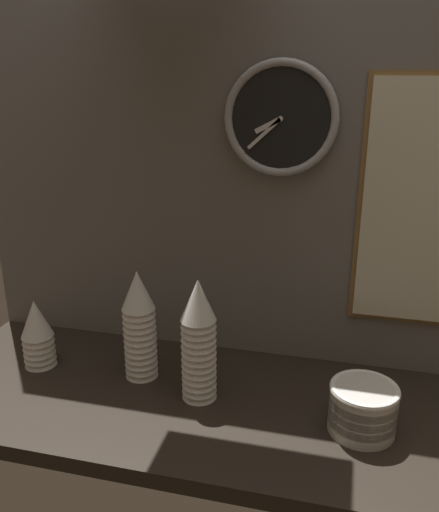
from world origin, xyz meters
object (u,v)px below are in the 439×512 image
at_px(bowl_stack_right, 363,407).
at_px(cup_stack_center_left, 139,325).
at_px(cup_stack_far_left, 37,333).
at_px(wall_clock, 281,119).
at_px(menu_board, 435,207).
at_px(cup_stack_center, 198,341).

bearing_deg(bowl_stack_right, cup_stack_center_left, 170.41).
height_order(cup_stack_far_left, wall_clock, wall_clock).
distance_m(bowl_stack_right, wall_clock, 0.69).
distance_m(cup_stack_center_left, bowl_stack_right, 0.57).
relative_size(cup_stack_center_left, bowl_stack_right, 1.93).
bearing_deg(cup_stack_far_left, menu_board, 11.81).
relative_size(cup_stack_center, menu_board, 0.50).
distance_m(wall_clock, menu_board, 0.42).
xyz_separation_m(cup_stack_center, wall_clock, (0.14, 0.24, 0.49)).
bearing_deg(bowl_stack_right, wall_clock, 131.66).
bearing_deg(cup_stack_center_left, menu_board, 15.11).
relative_size(cup_stack_center_left, menu_board, 0.48).
bearing_deg(wall_clock, menu_board, 1.36).
bearing_deg(cup_stack_center, cup_stack_far_left, 174.89).
height_order(cup_stack_center, cup_stack_center_left, cup_stack_center).
bearing_deg(cup_stack_center_left, wall_clock, 29.29).
distance_m(cup_stack_center, bowl_stack_right, 0.40).
xyz_separation_m(cup_stack_far_left, bowl_stack_right, (0.85, -0.08, -0.03)).
xyz_separation_m(bowl_stack_right, menu_board, (0.13, 0.28, 0.39)).
distance_m(cup_stack_center_left, menu_board, 0.78).
distance_m(cup_stack_far_left, wall_clock, 0.84).
height_order(bowl_stack_right, wall_clock, wall_clock).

